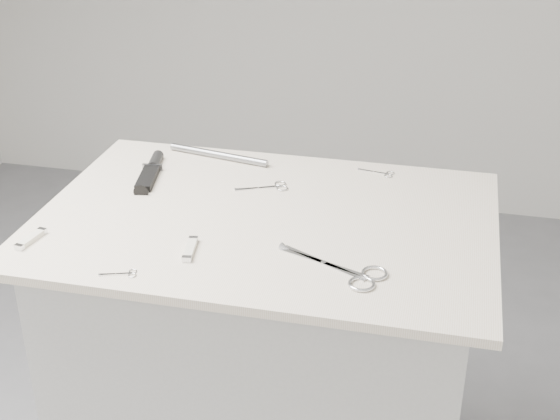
% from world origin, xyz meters
% --- Properties ---
extents(plinth, '(0.90, 0.60, 0.90)m').
position_xyz_m(plinth, '(0.00, 0.00, 0.45)').
color(plinth, '#BABAB8').
rests_on(plinth, ground).
extents(display_board, '(1.00, 0.70, 0.02)m').
position_xyz_m(display_board, '(0.00, 0.00, 0.91)').
color(display_board, beige).
rests_on(display_board, plinth).
extents(large_shears, '(0.23, 0.14, 0.01)m').
position_xyz_m(large_shears, '(0.22, -0.19, 0.92)').
color(large_shears, silver).
rests_on(large_shears, display_board).
extents(embroidery_scissors_a, '(0.12, 0.08, 0.00)m').
position_xyz_m(embroidery_scissors_a, '(-0.02, 0.15, 0.92)').
color(embroidery_scissors_a, silver).
rests_on(embroidery_scissors_a, display_board).
extents(embroidery_scissors_b, '(0.09, 0.04, 0.00)m').
position_xyz_m(embroidery_scissors_b, '(0.22, 0.29, 0.92)').
color(embroidery_scissors_b, silver).
rests_on(embroidery_scissors_b, display_board).
extents(tiny_scissors, '(0.07, 0.04, 0.00)m').
position_xyz_m(tiny_scissors, '(-0.21, -0.30, 0.92)').
color(tiny_scissors, silver).
rests_on(tiny_scissors, display_board).
extents(sheathed_knife, '(0.07, 0.21, 0.03)m').
position_xyz_m(sheathed_knife, '(-0.33, 0.16, 0.93)').
color(sheathed_knife, black).
rests_on(sheathed_knife, display_board).
extents(pocket_knife_a, '(0.03, 0.09, 0.01)m').
position_xyz_m(pocket_knife_a, '(-0.45, -0.22, 0.93)').
color(pocket_knife_a, silver).
rests_on(pocket_knife_a, display_board).
extents(pocket_knife_b, '(0.03, 0.09, 0.01)m').
position_xyz_m(pocket_knife_b, '(-0.11, -0.18, 0.93)').
color(pocket_knife_b, silver).
rests_on(pocket_knife_b, display_board).
extents(metal_rail, '(0.28, 0.07, 0.02)m').
position_xyz_m(metal_rail, '(-0.20, 0.29, 0.93)').
color(metal_rail, gray).
rests_on(metal_rail, display_board).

